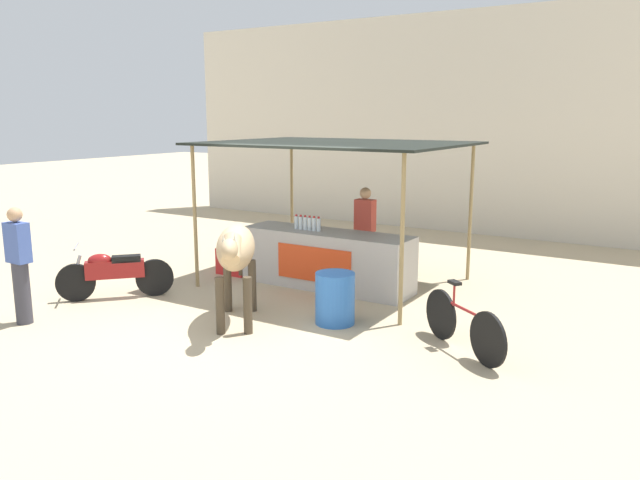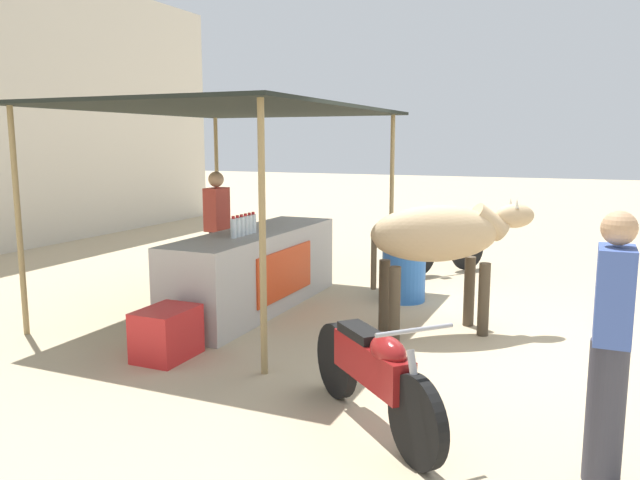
# 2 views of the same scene
# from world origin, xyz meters

# --- Properties ---
(ground_plane) EXTENTS (60.00, 60.00, 0.00)m
(ground_plane) POSITION_xyz_m (0.00, 0.00, 0.00)
(ground_plane) COLOR tan
(stall_counter) EXTENTS (3.00, 0.82, 0.96)m
(stall_counter) POSITION_xyz_m (0.00, 2.20, 0.48)
(stall_counter) COLOR #B2ADA8
(stall_counter) RESTS_ON ground
(stall_awning) EXTENTS (4.20, 3.20, 2.44)m
(stall_awning) POSITION_xyz_m (0.00, 2.50, 2.34)
(stall_awning) COLOR black
(stall_awning) RESTS_ON ground
(water_bottle_row) EXTENTS (0.52, 0.07, 0.25)m
(water_bottle_row) POSITION_xyz_m (-0.35, 2.15, 1.07)
(water_bottle_row) COLOR silver
(water_bottle_row) RESTS_ON stall_counter
(vendor_behind_counter) EXTENTS (0.34, 0.22, 1.65)m
(vendor_behind_counter) POSITION_xyz_m (0.33, 2.95, 0.85)
(vendor_behind_counter) COLOR #383842
(vendor_behind_counter) RESTS_ON ground
(cooler_box) EXTENTS (0.60, 0.44, 0.48)m
(cooler_box) POSITION_xyz_m (-1.90, 2.10, 0.24)
(cooler_box) COLOR red
(cooler_box) RESTS_ON ground
(water_barrel) EXTENTS (0.56, 0.56, 0.73)m
(water_barrel) POSITION_xyz_m (1.08, 0.64, 0.36)
(water_barrel) COLOR blue
(water_barrel) RESTS_ON ground
(cow) EXTENTS (1.33, 1.71, 1.44)m
(cow) POSITION_xyz_m (-0.09, -0.08, 1.03)
(cow) COLOR tan
(cow) RESTS_ON ground
(motorcycle_parked) EXTENTS (1.29, 1.37, 0.90)m
(motorcycle_parked) POSITION_xyz_m (-2.52, -0.16, 0.43)
(motorcycle_parked) COLOR black
(motorcycle_parked) RESTS_ON ground
(bicycle_leaning) EXTENTS (1.36, 1.02, 0.85)m
(bicycle_leaning) POSITION_xyz_m (2.96, 0.54, 0.35)
(bicycle_leaning) COLOR black
(bicycle_leaning) RESTS_ON ground
(passerby_on_street) EXTENTS (0.34, 0.22, 1.65)m
(passerby_on_street) POSITION_xyz_m (-2.64, -1.66, 0.85)
(passerby_on_street) COLOR #383842
(passerby_on_street) RESTS_ON ground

